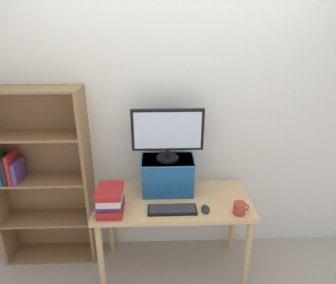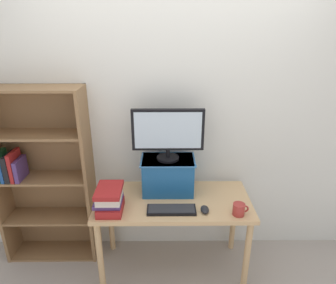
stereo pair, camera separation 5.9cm
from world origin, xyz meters
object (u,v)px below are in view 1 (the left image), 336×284
at_px(computer_monitor, 168,132).
at_px(coffee_mug, 240,208).
at_px(keyboard, 172,210).
at_px(book_stack, 110,200).
at_px(desk, 173,209).
at_px(computer_mouse, 205,209).
at_px(riser_box, 168,174).
at_px(bookshelf_unit, 40,177).

distance_m(computer_monitor, coffee_mug, 0.80).
bearing_deg(keyboard, computer_monitor, 94.73).
height_order(keyboard, book_stack, book_stack).
relative_size(keyboard, book_stack, 1.43).
bearing_deg(desk, computer_mouse, -35.57).
xyz_separation_m(riser_box, book_stack, (-0.44, -0.29, -0.06)).
bearing_deg(bookshelf_unit, book_stack, -30.23).
bearing_deg(bookshelf_unit, desk, -11.39).
bearing_deg(riser_box, keyboard, -85.29).
bearing_deg(riser_box, desk, -73.18).
bearing_deg(book_stack, riser_box, 32.93).
relative_size(desk, coffee_mug, 10.43).
xyz_separation_m(computer_mouse, book_stack, (-0.72, 0.02, 0.08)).
bearing_deg(keyboard, coffee_mug, -5.53).
bearing_deg(computer_monitor, keyboard, -85.27).
bearing_deg(coffee_mug, computer_monitor, 146.79).
xyz_separation_m(desk, riser_box, (-0.04, 0.14, 0.25)).
distance_m(desk, riser_box, 0.28).
relative_size(keyboard, computer_mouse, 3.59).
height_order(desk, bookshelf_unit, bookshelf_unit).
relative_size(desk, computer_mouse, 12.05).
height_order(bookshelf_unit, computer_mouse, bookshelf_unit).
height_order(desk, book_stack, book_stack).
xyz_separation_m(riser_box, computer_monitor, (0.00, -0.00, 0.38)).
relative_size(riser_box, computer_mouse, 4.27).
bearing_deg(book_stack, computer_monitor, 32.79).
bearing_deg(book_stack, keyboard, -1.32).
height_order(riser_box, keyboard, riser_box).
xyz_separation_m(computer_mouse, coffee_mug, (0.25, -0.04, 0.03)).
xyz_separation_m(computer_monitor, computer_mouse, (0.28, -0.30, -0.51)).
relative_size(bookshelf_unit, riser_box, 3.58).
height_order(computer_monitor, book_stack, computer_monitor).
distance_m(computer_mouse, book_stack, 0.73).
xyz_separation_m(computer_monitor, keyboard, (0.02, -0.30, -0.52)).
distance_m(desk, computer_mouse, 0.31).
distance_m(computer_mouse, coffee_mug, 0.25).
bearing_deg(book_stack, coffee_mug, -3.51).
relative_size(bookshelf_unit, keyboard, 4.27).
height_order(riser_box, computer_monitor, computer_monitor).
height_order(book_stack, coffee_mug, book_stack).
bearing_deg(coffee_mug, desk, 156.65).
bearing_deg(keyboard, desk, 84.03).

